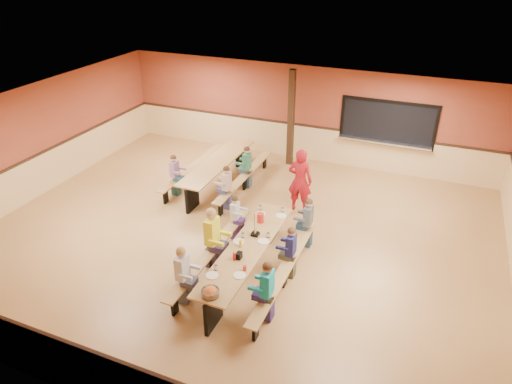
% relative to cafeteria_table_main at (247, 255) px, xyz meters
% --- Properties ---
extents(ground, '(12.00, 12.00, 0.00)m').
position_rel_cafeteria_table_main_xyz_m(ground, '(-0.80, 1.31, -0.53)').
color(ground, olive).
rests_on(ground, ground).
extents(room_envelope, '(12.04, 10.04, 3.02)m').
position_rel_cafeteria_table_main_xyz_m(room_envelope, '(-0.80, 1.31, 0.16)').
color(room_envelope, brown).
rests_on(room_envelope, ground).
extents(kitchen_pass_through, '(2.78, 0.28, 1.38)m').
position_rel_cafeteria_table_main_xyz_m(kitchen_pass_through, '(1.80, 6.27, 0.96)').
color(kitchen_pass_through, black).
rests_on(kitchen_pass_through, ground).
extents(structural_post, '(0.18, 0.18, 3.00)m').
position_rel_cafeteria_table_main_xyz_m(structural_post, '(-1.00, 5.71, 0.97)').
color(structural_post, black).
rests_on(structural_post, ground).
extents(cafeteria_table_main, '(1.91, 3.70, 0.74)m').
position_rel_cafeteria_table_main_xyz_m(cafeteria_table_main, '(0.00, 0.00, 0.00)').
color(cafeteria_table_main, '#9E743E').
rests_on(cafeteria_table_main, ground).
extents(cafeteria_table_second, '(1.91, 3.70, 0.74)m').
position_rel_cafeteria_table_main_xyz_m(cafeteria_table_second, '(-2.45, 3.56, 0.00)').
color(cafeteria_table_second, '#9E743E').
rests_on(cafeteria_table_second, ground).
extents(seated_child_white_left, '(0.39, 0.32, 1.25)m').
position_rel_cafeteria_table_main_xyz_m(seated_child_white_left, '(-0.83, -1.17, 0.10)').
color(seated_child_white_left, silver).
rests_on(seated_child_white_left, ground).
extents(seated_adult_yellow, '(0.46, 0.38, 1.41)m').
position_rel_cafeteria_table_main_xyz_m(seated_adult_yellow, '(-0.83, 0.05, 0.18)').
color(seated_adult_yellow, yellow).
rests_on(seated_adult_yellow, ground).
extents(seated_child_grey_left, '(0.32, 0.26, 1.11)m').
position_rel_cafeteria_table_main_xyz_m(seated_child_grey_left, '(-0.83, 1.20, 0.03)').
color(seated_child_grey_left, silver).
rests_on(seated_child_grey_left, ground).
extents(seated_child_teal_right, '(0.39, 0.32, 1.26)m').
position_rel_cafeteria_table_main_xyz_m(seated_child_teal_right, '(0.83, -1.00, 0.10)').
color(seated_child_teal_right, teal).
rests_on(seated_child_teal_right, ground).
extents(seated_child_navy_right, '(0.35, 0.29, 1.18)m').
position_rel_cafeteria_table_main_xyz_m(seated_child_navy_right, '(0.83, 0.34, 0.06)').
color(seated_child_navy_right, '#1A1B4E').
rests_on(seated_child_navy_right, ground).
extents(seated_child_char_right, '(0.37, 0.30, 1.21)m').
position_rel_cafeteria_table_main_xyz_m(seated_child_char_right, '(0.83, 1.55, 0.08)').
color(seated_child_char_right, '#444B4E').
rests_on(seated_child_char_right, ground).
extents(seated_child_purple_sec, '(0.35, 0.29, 1.18)m').
position_rel_cafeteria_table_main_xyz_m(seated_child_purple_sec, '(-3.27, 2.55, 0.06)').
color(seated_child_purple_sec, '#8F5F87').
rests_on(seated_child_purple_sec, ground).
extents(seated_child_green_sec, '(0.38, 0.31, 1.22)m').
position_rel_cafeteria_table_main_xyz_m(seated_child_green_sec, '(-1.62, 3.73, 0.09)').
color(seated_child_green_sec, '#2E7352').
rests_on(seated_child_green_sec, ground).
extents(seated_child_tan_sec, '(0.36, 0.30, 1.20)m').
position_rel_cafeteria_table_main_xyz_m(seated_child_tan_sec, '(-1.62, 2.41, 0.07)').
color(seated_child_tan_sec, '#C0A998').
rests_on(seated_child_tan_sec, ground).
extents(standing_woman, '(0.64, 0.43, 1.73)m').
position_rel_cafeteria_table_main_xyz_m(standing_woman, '(0.17, 3.02, 0.34)').
color(standing_woman, '#A4121C').
rests_on(standing_woman, ground).
extents(punch_pitcher, '(0.16, 0.16, 0.22)m').
position_rel_cafeteria_table_main_xyz_m(punch_pitcher, '(-0.11, 0.99, 0.32)').
color(punch_pitcher, red).
rests_on(punch_pitcher, cafeteria_table_main).
extents(chip_bowl, '(0.32, 0.32, 0.15)m').
position_rel_cafeteria_table_main_xyz_m(chip_bowl, '(-0.01, -1.59, 0.29)').
color(chip_bowl, orange).
rests_on(chip_bowl, cafeteria_table_main).
extents(napkin_dispenser, '(0.10, 0.14, 0.13)m').
position_rel_cafeteria_table_main_xyz_m(napkin_dispenser, '(0.00, -0.41, 0.28)').
color(napkin_dispenser, black).
rests_on(napkin_dispenser, cafeteria_table_main).
extents(condiment_mustard, '(0.06, 0.06, 0.17)m').
position_rel_cafeteria_table_main_xyz_m(condiment_mustard, '(-0.12, -0.05, 0.30)').
color(condiment_mustard, yellow).
rests_on(condiment_mustard, cafeteria_table_main).
extents(condiment_ketchup, '(0.06, 0.06, 0.17)m').
position_rel_cafeteria_table_main_xyz_m(condiment_ketchup, '(-0.06, -0.50, 0.30)').
color(condiment_ketchup, '#B2140F').
rests_on(condiment_ketchup, cafeteria_table_main).
extents(table_paddle, '(0.16, 0.16, 0.56)m').
position_rel_cafeteria_table_main_xyz_m(table_paddle, '(-0.01, 0.46, 0.35)').
color(table_paddle, black).
rests_on(table_paddle, cafeteria_table_main).
extents(place_settings, '(0.65, 3.30, 0.11)m').
position_rel_cafeteria_table_main_xyz_m(place_settings, '(-0.00, 0.00, 0.27)').
color(place_settings, beige).
rests_on(place_settings, cafeteria_table_main).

